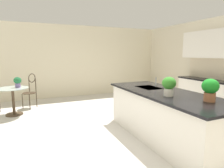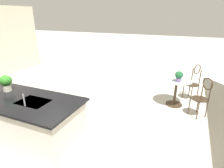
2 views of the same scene
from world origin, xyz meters
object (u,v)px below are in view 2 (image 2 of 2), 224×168
Objects in this scene: chair_by_island at (202,96)px; potted_plant_counter_near at (6,82)px; potted_plant_on_table at (179,76)px; chair_near_window at (193,81)px; bistro_table at (176,90)px.

potted_plant_counter_near is (3.70, 2.17, 0.54)m from chair_by_island.
chair_near_window is at bearing -116.45° from potted_plant_on_table.
potted_plant_counter_near is at bearing 40.30° from bistro_table.
bistro_table is at bearing -72.81° from potted_plant_on_table.
potted_plant_on_table is at bearing 63.55° from chair_near_window.
chair_near_window is 3.75× the size of potted_plant_on_table.
bistro_table is 0.47m from potted_plant_on_table.
bistro_table is at bearing 56.22° from chair_near_window.
chair_by_island is at bearing -149.59° from potted_plant_counter_near.
potted_plant_on_table is 3.99m from potted_plant_counter_near.
chair_near_window is (-0.42, -0.63, 0.13)m from bistro_table.
chair_by_island reaches higher than potted_plant_on_table.
potted_plant_counter_near is at bearing 42.79° from chair_near_window.
potted_plant_counter_near is at bearing 38.45° from potted_plant_on_table.
chair_by_island is at bearing 145.07° from bistro_table.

